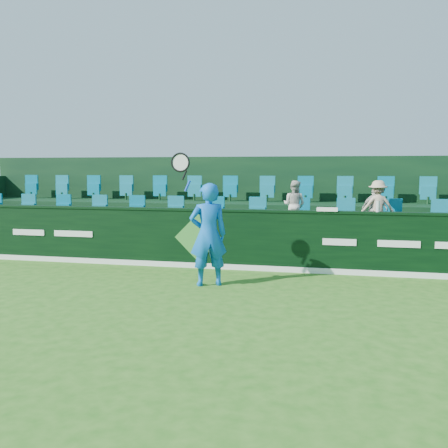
% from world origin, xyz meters
% --- Properties ---
extents(ground, '(60.00, 60.00, 0.00)m').
position_xyz_m(ground, '(0.00, 0.00, 0.00)').
color(ground, '#256217').
rests_on(ground, ground).
extents(sponsor_hoarding, '(16.00, 0.25, 1.35)m').
position_xyz_m(sponsor_hoarding, '(0.00, 4.00, 0.67)').
color(sponsor_hoarding, black).
rests_on(sponsor_hoarding, ground).
extents(stand_tier_front, '(16.00, 2.00, 0.80)m').
position_xyz_m(stand_tier_front, '(0.00, 5.10, 0.40)').
color(stand_tier_front, black).
rests_on(stand_tier_front, ground).
extents(stand_tier_back, '(16.00, 1.80, 1.30)m').
position_xyz_m(stand_tier_back, '(0.00, 7.00, 0.65)').
color(stand_tier_back, black).
rests_on(stand_tier_back, ground).
extents(stand_rear, '(16.00, 4.10, 2.60)m').
position_xyz_m(stand_rear, '(0.00, 7.44, 1.22)').
color(stand_rear, black).
rests_on(stand_rear, ground).
extents(seat_row_front, '(13.50, 0.50, 0.60)m').
position_xyz_m(seat_row_front, '(0.00, 5.50, 1.10)').
color(seat_row_front, '#046A87').
rests_on(seat_row_front, stand_tier_front).
extents(seat_row_back, '(13.50, 0.50, 0.60)m').
position_xyz_m(seat_row_back, '(0.00, 7.30, 1.60)').
color(seat_row_back, '#046A87').
rests_on(seat_row_back, stand_tier_back).
extents(tennis_player, '(1.19, 0.73, 2.62)m').
position_xyz_m(tennis_player, '(0.62, 2.35, 1.00)').
color(tennis_player, blue).
rests_on(tennis_player, ground).
extents(spectator_left, '(0.69, 0.62, 1.17)m').
position_xyz_m(spectator_left, '(2.04, 5.12, 1.38)').
color(spectator_left, beige).
rests_on(spectator_left, stand_tier_front).
extents(spectator_middle, '(0.66, 0.48, 1.03)m').
position_xyz_m(spectator_middle, '(3.89, 5.12, 1.32)').
color(spectator_middle, beige).
rests_on(spectator_middle, stand_tier_front).
extents(spectator_right, '(0.83, 0.57, 1.18)m').
position_xyz_m(spectator_right, '(3.95, 5.12, 1.39)').
color(spectator_right, tan).
rests_on(spectator_right, stand_tier_front).
extents(towel, '(0.44, 0.28, 0.07)m').
position_xyz_m(towel, '(2.83, 4.00, 1.38)').
color(towel, white).
rests_on(towel, sponsor_hoarding).
extents(drinks_bottle, '(0.07, 0.07, 0.23)m').
position_xyz_m(drinks_bottle, '(3.87, 4.00, 1.47)').
color(drinks_bottle, silver).
rests_on(drinks_bottle, sponsor_hoarding).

